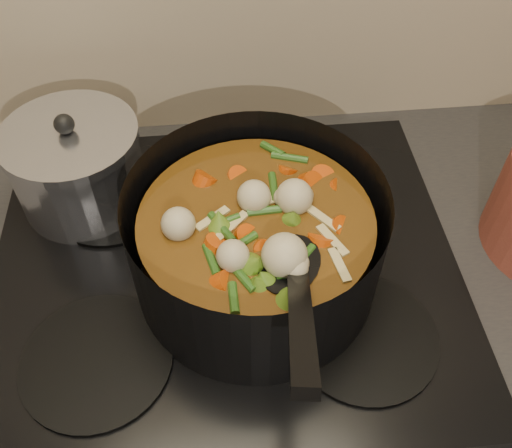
{
  "coord_description": "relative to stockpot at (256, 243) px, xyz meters",
  "views": [
    {
      "loc": [
        -0.0,
        1.47,
        1.55
      ],
      "look_at": [
        0.04,
        1.9,
        1.04
      ],
      "focal_mm": 40.0,
      "sensor_mm": 36.0,
      "label": 1
    }
  ],
  "objects": [
    {
      "name": "stovetop",
      "position": [
        -0.04,
        0.03,
        -0.08
      ],
      "size": [
        0.62,
        0.54,
        0.03
      ],
      "color": "black",
      "rests_on": "counter"
    },
    {
      "name": "saucepan",
      "position": [
        -0.23,
        0.17,
        -0.01
      ],
      "size": [
        0.19,
        0.19,
        0.15
      ],
      "rotation": [
        0.0,
        0.0,
        0.03
      ],
      "color": "silver",
      "rests_on": "stovetop"
    },
    {
      "name": "stockpot",
      "position": [
        0.0,
        0.0,
        0.0
      ],
      "size": [
        0.39,
        0.46,
        0.23
      ],
      "rotation": [
        0.0,
        0.0,
        -0.33
      ],
      "color": "black",
      "rests_on": "stovetop"
    },
    {
      "name": "counter",
      "position": [
        -0.04,
        0.03,
        -0.54
      ],
      "size": [
        2.64,
        0.64,
        0.91
      ],
      "color": "brown",
      "rests_on": "ground"
    }
  ]
}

